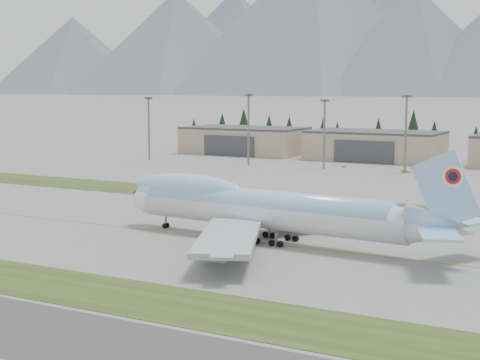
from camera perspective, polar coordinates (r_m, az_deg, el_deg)
The scene contains 11 objects.
ground at distance 135.44m, azimuth -3.57°, elevation -4.28°, with size 7000.00×7000.00×0.00m, color slate.
grass_strip_near at distance 106.10m, azimuth -14.65°, elevation -7.77°, with size 400.00×14.00×0.08m, color #233E16.
grass_strip_far at distance 174.57m, azimuth 4.32°, elevation -1.68°, with size 400.00×18.00×0.08m, color #233E16.
taxiway_line_main at distance 135.44m, azimuth -3.57°, elevation -4.28°, with size 400.00×0.40×0.02m, color gold.
boeing_747_freighter at distance 128.82m, azimuth 1.94°, elevation -2.20°, with size 67.96×58.52×17.90m.
hangar_left at distance 298.35m, azimuth 0.36°, elevation 3.10°, with size 48.00×26.60×10.80m.
hangar_center at distance 276.69m, azimuth 10.46°, elevation 2.65°, with size 48.00×26.60×10.80m.
floodlight_masts at distance 249.42m, azimuth 2.85°, elevation 4.83°, with size 98.73×6.80×24.59m.
service_vehicle_a at distance 251.46m, azimuth 8.03°, elevation 1.01°, with size 1.31×3.25×1.11m, color silver.
service_vehicle_b at distance 238.21m, azimuth 12.73°, elevation 0.56°, with size 1.10×3.14×1.04m, color gold.
conifer_belt at distance 331.62m, azimuth 17.33°, elevation 3.50°, with size 276.16×15.97×16.83m.
Camera 1 is at (70.77, -112.26, 27.09)m, focal length 55.00 mm.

